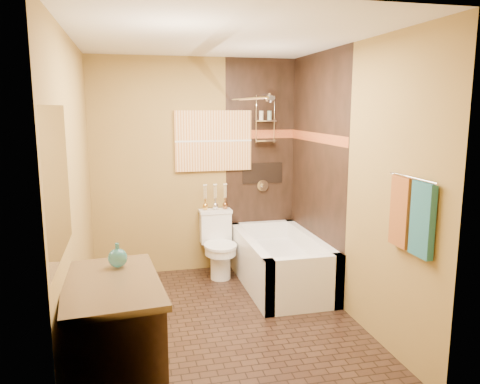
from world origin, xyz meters
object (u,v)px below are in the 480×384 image
object	(u,v)px
sunset_painting	(213,141)
toilet	(218,244)
vanity	(113,344)
bathtub	(280,266)

from	to	relation	value
sunset_painting	toilet	distance (m)	1.20
sunset_painting	toilet	size ratio (longest dim) A/B	1.20
sunset_painting	vanity	bearing A→B (deg)	-114.43
toilet	vanity	world-z (taller)	vanity
sunset_painting	bathtub	xyz separation A→B (m)	(0.60, -0.73, -1.33)
toilet	bathtub	bearing A→B (deg)	-38.24
sunset_painting	toilet	world-z (taller)	sunset_painting
bathtub	vanity	bearing A→B (deg)	-134.58
bathtub	vanity	size ratio (longest dim) A/B	1.47
toilet	vanity	size ratio (longest dim) A/B	0.73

